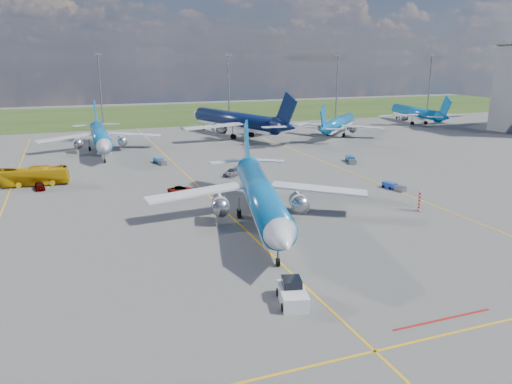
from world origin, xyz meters
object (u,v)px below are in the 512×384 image
object	(u,v)px
service_car_c	(233,172)
baggage_tug_c	(160,161)
service_car_a	(40,186)
bg_jet_ne	(338,135)
baggage_tug_w	(393,187)
baggage_tug_e	(351,160)
bg_jet_n	(235,136)
service_car_b	(181,190)
bg_jet_ene	(415,123)
warning_post	(420,201)
apron_bus	(33,176)
main_airliner	(261,223)
bg_jet_nnw	(101,152)
pushback_tug	(292,294)

from	to	relation	value
service_car_c	baggage_tug_c	distance (m)	19.13
service_car_a	baggage_tug_c	bearing A→B (deg)	26.30
service_car_a	bg_jet_ne	bearing A→B (deg)	19.27
baggage_tug_c	baggage_tug_w	bearing A→B (deg)	-56.46
bg_jet_ne	baggage_tug_e	xyz separation A→B (m)	(-16.79, -34.87, 0.54)
bg_jet_n	bg_jet_ne	size ratio (longest dim) A/B	1.34
service_car_b	baggage_tug_w	bearing A→B (deg)	-113.49
bg_jet_ene	service_car_b	bearing A→B (deg)	41.85
warning_post	service_car_a	bearing A→B (deg)	147.77
apron_bus	baggage_tug_e	bearing A→B (deg)	-88.06
baggage_tug_w	baggage_tug_c	distance (m)	47.81
service_car_b	bg_jet_n	bearing A→B (deg)	-33.53
warning_post	main_airliner	world-z (taller)	main_airliner
bg_jet_nnw	bg_jet_n	distance (m)	38.78
main_airliner	bg_jet_ne	bearing A→B (deg)	67.08
warning_post	apron_bus	size ratio (longest dim) A/B	0.26
baggage_tug_w	pushback_tug	bearing A→B (deg)	-148.56
bg_jet_ene	apron_bus	size ratio (longest dim) A/B	3.36
baggage_tug_e	service_car_a	bearing A→B (deg)	-157.70
service_car_c	bg_jet_n	bearing A→B (deg)	120.85
baggage_tug_w	baggage_tug_c	xyz separation A→B (m)	(-32.79, 34.80, 0.03)
bg_jet_ne	bg_jet_ene	xyz separation A→B (m)	(37.12, 13.58, 0.00)
baggage_tug_w	baggage_tug_c	world-z (taller)	baggage_tug_c
service_car_c	baggage_tug_e	bearing A→B (deg)	55.93
service_car_b	baggage_tug_c	size ratio (longest dim) A/B	0.85
service_car_c	baggage_tug_w	xyz separation A→B (m)	(21.96, -19.04, -0.24)
pushback_tug	service_car_a	bearing A→B (deg)	128.66
bg_jet_ne	apron_bus	world-z (taller)	bg_jet_ne
bg_jet_n	bg_jet_ene	bearing A→B (deg)	167.61
warning_post	baggage_tug_w	distance (m)	12.38
bg_jet_nnw	apron_bus	size ratio (longest dim) A/B	3.43
main_airliner	apron_bus	bearing A→B (deg)	145.72
bg_jet_ne	apron_bus	size ratio (longest dim) A/B	3.15
service_car_c	main_airliner	bearing A→B (deg)	-50.79
bg_jet_ene	service_car_a	xyz separation A→B (m)	(-114.34, -49.72, 0.62)
bg_jet_nnw	baggage_tug_e	xyz separation A→B (m)	(48.38, -30.68, 0.54)
baggage_tug_e	bg_jet_ene	bearing A→B (deg)	63.04
bg_jet_n	service_car_b	size ratio (longest dim) A/B	11.88
bg_jet_n	service_car_a	world-z (taller)	bg_jet_n
baggage_tug_c	warning_post	bearing A→B (deg)	-67.96
bg_jet_n	baggage_tug_e	distance (m)	44.13
bg_jet_ene	baggage_tug_c	size ratio (longest dim) A/B	8.01
main_airliner	service_car_b	world-z (taller)	main_airliner
bg_jet_n	service_car_b	xyz separation A→B (m)	(-27.44, -54.42, 0.58)
bg_jet_ene	baggage_tug_e	bearing A→B (deg)	50.80
bg_jet_n	main_airliner	distance (m)	76.16
service_car_a	baggage_tug_w	xyz separation A→B (m)	(55.30, -20.68, -0.15)
bg_jet_n	baggage_tug_c	xyz separation A→B (m)	(-26.45, -29.76, 0.50)
pushback_tug	baggage_tug_c	distance (m)	65.20
bg_jet_nnw	baggage_tug_e	bearing A→B (deg)	-31.56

